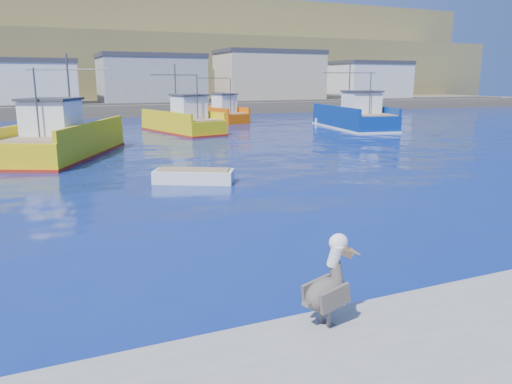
% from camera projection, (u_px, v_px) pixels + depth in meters
% --- Properties ---
extents(ground, '(260.00, 260.00, 0.00)m').
position_uv_depth(ground, '(327.00, 267.00, 13.31)').
color(ground, '#07195A').
rests_on(ground, ground).
extents(dock_bollards, '(36.20, 0.20, 0.30)m').
position_uv_depth(dock_bollards, '(439.00, 288.00, 10.37)').
color(dock_bollards, '#4C4C4C').
rests_on(dock_bollards, dock).
extents(far_shore, '(200.00, 81.00, 24.00)m').
position_uv_depth(far_shore, '(63.00, 61.00, 108.80)').
color(far_shore, brown).
rests_on(far_shore, ground).
extents(trawler_yellow_a, '(8.91, 12.65, 6.62)m').
position_uv_depth(trawler_yellow_a, '(64.00, 140.00, 32.08)').
color(trawler_yellow_a, '#D7BF0D').
rests_on(trawler_yellow_a, ground).
extents(trawler_yellow_b, '(5.81, 11.02, 6.41)m').
position_uv_depth(trawler_yellow_b, '(183.00, 122.00, 46.99)').
color(trawler_yellow_b, '#D7BF0D').
rests_on(trawler_yellow_b, ground).
extents(trawler_blue, '(6.50, 13.02, 6.66)m').
position_uv_depth(trawler_blue, '(354.00, 117.00, 51.22)').
color(trawler_blue, navy).
rests_on(trawler_blue, ground).
extents(boat_orange, '(5.18, 8.80, 6.08)m').
position_uv_depth(boat_orange, '(220.00, 113.00, 58.81)').
color(boat_orange, '#E25605').
rests_on(boat_orange, ground).
extents(skiff_mid, '(3.98, 2.98, 0.83)m').
position_uv_depth(skiff_mid, '(194.00, 177.00, 24.15)').
color(skiff_mid, silver).
rests_on(skiff_mid, ground).
extents(skiff_far, '(3.77, 3.99, 0.89)m').
position_uv_depth(skiff_far, '(325.00, 121.00, 57.56)').
color(skiff_far, silver).
rests_on(skiff_far, ground).
extents(pelican, '(1.38, 0.71, 1.70)m').
position_uv_depth(pelican, '(329.00, 287.00, 9.03)').
color(pelican, '#595451').
rests_on(pelican, dock).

